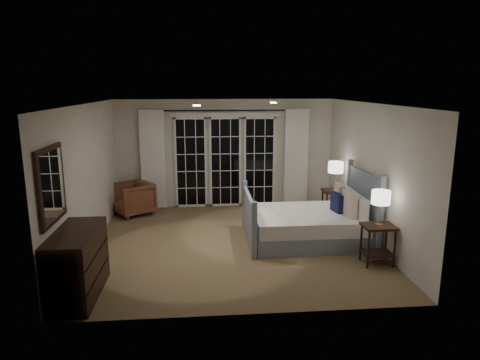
{
  "coord_description": "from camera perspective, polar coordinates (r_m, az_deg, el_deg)",
  "views": [
    {
      "loc": [
        -0.52,
        -7.34,
        2.81
      ],
      "look_at": [
        0.17,
        0.54,
        1.05
      ],
      "focal_mm": 32.0,
      "sensor_mm": 36.0,
      "label": 1
    }
  ],
  "objects": [
    {
      "name": "floor",
      "position": [
        7.87,
        -0.93,
        -8.36
      ],
      "size": [
        5.0,
        5.0,
        0.0
      ],
      "primitive_type": "plane",
      "color": "olive",
      "rests_on": "ground"
    },
    {
      "name": "downlight_b",
      "position": [
        6.94,
        -5.78,
        9.85
      ],
      "size": [
        0.12,
        0.12,
        0.01
      ],
      "primitive_type": "cylinder",
      "color": "white",
      "rests_on": "ceiling"
    },
    {
      "name": "curtain_right",
      "position": [
        10.09,
        7.47,
        2.98
      ],
      "size": [
        0.55,
        0.1,
        2.25
      ],
      "primitive_type": "cube",
      "color": "white",
      "rests_on": "curtain_rod"
    },
    {
      "name": "armchair",
      "position": [
        9.73,
        -14.11,
        -2.42
      ],
      "size": [
        1.09,
        1.08,
        0.72
      ],
      "primitive_type": "imported",
      "rotation": [
        0.0,
        0.0,
        -0.97
      ],
      "color": "brown",
      "rests_on": "floor"
    },
    {
      "name": "wall_front",
      "position": [
        5.11,
        1.04,
        -5.23
      ],
      "size": [
        5.0,
        0.02,
        2.5
      ],
      "primitive_type": "cube",
      "color": "white",
      "rests_on": "floor"
    },
    {
      "name": "nightstand_left",
      "position": [
        7.19,
        17.91,
        -7.43
      ],
      "size": [
        0.5,
        0.4,
        0.65
      ],
      "color": "black",
      "rests_on": "floor"
    },
    {
      "name": "ceiling",
      "position": [
        7.36,
        -1.0,
        10.14
      ],
      "size": [
        5.0,
        5.0,
        0.0
      ],
      "primitive_type": "plane",
      "rotation": [
        3.14,
        0.0,
        0.0
      ],
      "color": "white",
      "rests_on": "wall_back"
    },
    {
      "name": "mirror",
      "position": [
        6.0,
        -23.83,
        -0.65
      ],
      "size": [
        0.05,
        0.85,
        1.0
      ],
      "color": "black",
      "rests_on": "wall_left"
    },
    {
      "name": "lamp_left",
      "position": [
        7.0,
        18.28,
        -2.28
      ],
      "size": [
        0.29,
        0.29,
        0.56
      ],
      "color": "tan",
      "rests_on": "nightstand_left"
    },
    {
      "name": "nightstand_right",
      "position": [
        9.31,
        12.44,
        -2.62
      ],
      "size": [
        0.49,
        0.4,
        0.64
      ],
      "color": "black",
      "rests_on": "floor"
    },
    {
      "name": "french_doors",
      "position": [
        9.96,
        -1.97,
        2.6
      ],
      "size": [
        2.5,
        0.04,
        2.2
      ],
      "color": "black",
      "rests_on": "wall_back"
    },
    {
      "name": "bed",
      "position": [
        8.01,
        9.28,
        -5.72
      ],
      "size": [
        2.18,
        1.56,
        1.27
      ],
      "color": "#8694A2",
      "rests_on": "floor"
    },
    {
      "name": "curtain_left",
      "position": [
        9.92,
        -11.51,
        2.67
      ],
      "size": [
        0.55,
        0.1,
        2.25
      ],
      "primitive_type": "cube",
      "color": "white",
      "rests_on": "curtain_rod"
    },
    {
      "name": "downlight_a",
      "position": [
        8.05,
        4.48,
        10.24
      ],
      "size": [
        0.12,
        0.12,
        0.01
      ],
      "primitive_type": "cylinder",
      "color": "white",
      "rests_on": "ceiling"
    },
    {
      "name": "wall_back",
      "position": [
        9.97,
        -1.98,
        3.54
      ],
      "size": [
        5.0,
        0.02,
        2.5
      ],
      "primitive_type": "cube",
      "color": "white",
      "rests_on": "floor"
    },
    {
      "name": "wall_left",
      "position": [
        7.76,
        -19.71,
        0.21
      ],
      "size": [
        0.02,
        5.0,
        2.5
      ],
      "primitive_type": "cube",
      "color": "white",
      "rests_on": "floor"
    },
    {
      "name": "dresser",
      "position": [
        6.25,
        -20.86,
        -10.39
      ],
      "size": [
        0.55,
        1.3,
        0.92
      ],
      "color": "black",
      "rests_on": "floor"
    },
    {
      "name": "wall_right",
      "position": [
        8.08,
        17.01,
        0.87
      ],
      "size": [
        0.02,
        5.0,
        2.5
      ],
      "primitive_type": "cube",
      "color": "white",
      "rests_on": "floor"
    },
    {
      "name": "curtain_rod",
      "position": [
        9.77,
        -2.0,
        9.26
      ],
      "size": [
        3.5,
        0.03,
        0.03
      ],
      "primitive_type": "cylinder",
      "rotation": [
        0.0,
        1.57,
        0.0
      ],
      "color": "black",
      "rests_on": "wall_back"
    },
    {
      "name": "lamp_right",
      "position": [
        9.15,
        12.65,
        1.63
      ],
      "size": [
        0.31,
        0.31,
        0.6
      ],
      "color": "tan",
      "rests_on": "nightstand_right"
    }
  ]
}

